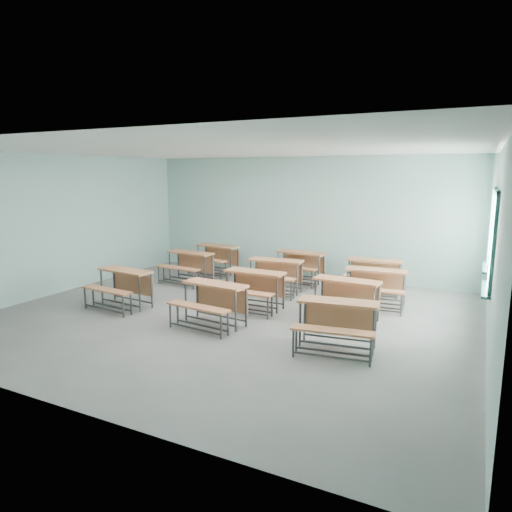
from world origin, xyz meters
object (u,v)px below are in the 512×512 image
(desk_unit_r1c2, at_px, (345,294))
(desk_unit_r3c1, at_px, (299,262))
(desk_unit_r2c2, at_px, (375,282))
(desk_unit_r2c0, at_px, (188,262))
(desk_unit_r1c1, at_px, (252,284))
(desk_unit_r0c0, at_px, (122,283))
(desk_unit_r0c1, at_px, (211,298))
(desk_unit_r3c0, at_px, (215,255))
(desk_unit_r0c2, at_px, (337,318))
(desk_unit_r2c1, at_px, (274,271))
(desk_unit_r3c2, at_px, (374,271))

(desk_unit_r1c2, height_order, desk_unit_r3c1, same)
(desk_unit_r2c2, bearing_deg, desk_unit_r2c0, 174.97)
(desk_unit_r1c2, distance_m, desk_unit_r2c2, 1.24)
(desk_unit_r2c0, bearing_deg, desk_unit_r1c1, -22.57)
(desk_unit_r0c0, relative_size, desk_unit_r2c2, 1.01)
(desk_unit_r0c1, xyz_separation_m, desk_unit_r3c0, (-2.29, 3.85, 0.00))
(desk_unit_r0c2, xyz_separation_m, desk_unit_r1c1, (-2.19, 1.40, 0.00))
(desk_unit_r1c2, bearing_deg, desk_unit_r0c2, -74.64)
(desk_unit_r0c2, xyz_separation_m, desk_unit_r1c2, (-0.30, 1.51, 0.00))
(desk_unit_r0c2, relative_size, desk_unit_r1c2, 1.03)
(desk_unit_r0c2, xyz_separation_m, desk_unit_r3c1, (-2.20, 4.05, 0.00))
(desk_unit_r2c0, height_order, desk_unit_r2c1, same)
(desk_unit_r1c1, relative_size, desk_unit_r2c0, 0.95)
(desk_unit_r2c1, relative_size, desk_unit_r3c2, 1.01)
(desk_unit_r3c0, height_order, desk_unit_r3c1, same)
(desk_unit_r1c2, bearing_deg, desk_unit_r2c0, 168.71)
(desk_unit_r0c1, xyz_separation_m, desk_unit_r3c1, (0.19, 3.91, 0.00))
(desk_unit_r0c1, relative_size, desk_unit_r2c2, 1.01)
(desk_unit_r3c0, xyz_separation_m, desk_unit_r3c2, (4.44, -0.20, 0.00))
(desk_unit_r3c2, bearing_deg, desk_unit_r3c0, 174.39)
(desk_unit_r0c0, bearing_deg, desk_unit_r2c1, 51.91)
(desk_unit_r0c1, bearing_deg, desk_unit_r1c1, 86.80)
(desk_unit_r3c1, bearing_deg, desk_unit_r0c0, -119.98)
(desk_unit_r0c0, distance_m, desk_unit_r2c0, 2.42)
(desk_unit_r0c1, bearing_deg, desk_unit_r2c2, 52.46)
(desk_unit_r1c1, xyz_separation_m, desk_unit_r3c2, (1.95, 2.39, 0.00))
(desk_unit_r0c0, height_order, desk_unit_r1c1, same)
(desk_unit_r0c2, height_order, desk_unit_r3c0, same)
(desk_unit_r1c2, relative_size, desk_unit_r3c0, 0.97)
(desk_unit_r0c2, relative_size, desk_unit_r3c2, 1.04)
(desk_unit_r0c1, bearing_deg, desk_unit_r3c2, 65.31)
(desk_unit_r1c1, height_order, desk_unit_r3c1, same)
(desk_unit_r3c2, bearing_deg, desk_unit_r2c2, -79.57)
(desk_unit_r1c2, height_order, desk_unit_r2c1, same)
(desk_unit_r0c1, height_order, desk_unit_r1c2, same)
(desk_unit_r2c0, relative_size, desk_unit_r3c1, 1.02)
(desk_unit_r0c2, bearing_deg, desk_unit_r3c1, 110.79)
(desk_unit_r0c0, height_order, desk_unit_r0c2, same)
(desk_unit_r1c1, bearing_deg, desk_unit_r0c0, -156.47)
(desk_unit_r0c1, bearing_deg, desk_unit_r3c0, 126.54)
(desk_unit_r1c1, xyz_separation_m, desk_unit_r2c2, (2.22, 1.30, 0.00))
(desk_unit_r0c0, distance_m, desk_unit_r1c1, 2.73)
(desk_unit_r1c1, distance_m, desk_unit_r3c1, 2.65)
(desk_unit_r2c0, bearing_deg, desk_unit_r3c1, 32.77)
(desk_unit_r0c1, distance_m, desk_unit_r2c2, 3.52)
(desk_unit_r2c2, relative_size, desk_unit_r3c2, 1.02)
(desk_unit_r0c1, height_order, desk_unit_r3c1, same)
(desk_unit_r0c0, relative_size, desk_unit_r0c1, 1.00)
(desk_unit_r0c1, distance_m, desk_unit_r3c0, 4.48)
(desk_unit_r0c0, height_order, desk_unit_r2c0, same)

